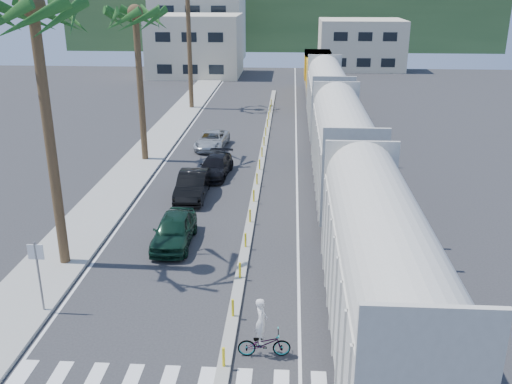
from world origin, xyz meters
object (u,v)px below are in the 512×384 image
street_sign (38,267)px  car_lead (174,230)px  car_second (193,185)px  cyclist (263,338)px

street_sign → car_lead: size_ratio=0.68×
street_sign → car_second: (3.63, 12.85, -1.20)m
car_lead → car_second: (-0.18, 6.46, 0.01)m
street_sign → car_lead: bearing=59.2°
car_second → cyclist: size_ratio=2.13×
street_sign → car_second: size_ratio=0.64×
street_sign → cyclist: size_ratio=1.37×
cyclist → car_second: bearing=14.2°
street_sign → cyclist: (8.56, -2.14, -1.27)m
car_second → cyclist: bearing=-72.6°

